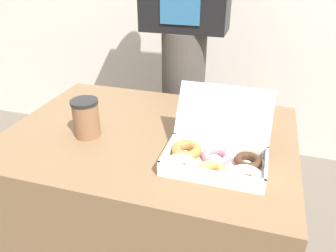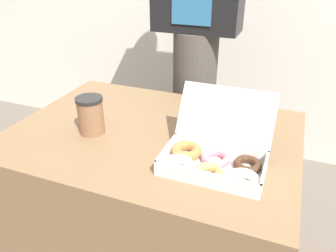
{
  "view_description": "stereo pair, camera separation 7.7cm",
  "coord_description": "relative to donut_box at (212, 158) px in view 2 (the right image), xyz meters",
  "views": [
    {
      "loc": [
        0.39,
        -1.05,
        1.36
      ],
      "look_at": [
        0.11,
        -0.13,
        0.85
      ],
      "focal_mm": 35.0,
      "sensor_mm": 36.0,
      "label": 1
    },
    {
      "loc": [
        0.46,
        -1.02,
        1.36
      ],
      "look_at": [
        0.11,
        -0.13,
        0.85
      ],
      "focal_mm": 35.0,
      "sensor_mm": 36.0,
      "label": 2
    }
  ],
  "objects": [
    {
      "name": "coffee_cup",
      "position": [
        -0.49,
        0.06,
        0.04
      ],
      "size": [
        0.1,
        0.1,
        0.15
      ],
      "color": "#8C6042",
      "rests_on": "table"
    },
    {
      "name": "donut_box",
      "position": [
        0.0,
        0.0,
        0.0
      ],
      "size": [
        0.34,
        0.31,
        0.22
      ],
      "color": "white",
      "rests_on": "table"
    },
    {
      "name": "table",
      "position": [
        -0.28,
        0.15,
        -0.4
      ],
      "size": [
        1.11,
        0.8,
        0.73
      ],
      "color": "brown",
      "rests_on": "ground_plane"
    },
    {
      "name": "person_customer",
      "position": [
        -0.3,
        0.78,
        0.2
      ],
      "size": [
        0.44,
        0.24,
        1.81
      ],
      "color": "#4C4742",
      "rests_on": "ground_plane"
    }
  ]
}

